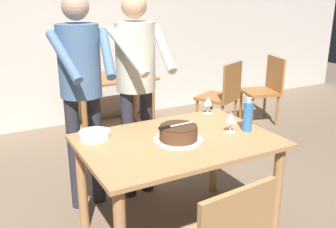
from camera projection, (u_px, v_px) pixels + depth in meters
back_wall at (66, 22)px, 4.83m from camera, size 10.00×0.12×2.70m
main_dining_table at (178, 155)px, 2.64m from camera, size 1.33×0.92×0.75m
cake_on_platter at (178, 134)px, 2.56m from camera, size 0.34×0.34×0.11m
cake_knife at (169, 127)px, 2.50m from camera, size 0.27×0.03×0.02m
plate_stack at (95, 135)px, 2.61m from camera, size 0.22×0.22×0.05m
wine_glass_near at (208, 101)px, 3.12m from camera, size 0.08×0.08×0.14m
wine_glass_far at (231, 119)px, 2.70m from camera, size 0.08×0.08×0.14m
water_bottle at (248, 116)px, 2.72m from camera, size 0.07×0.07×0.25m
person_cutting_cake at (136, 75)px, 3.06m from camera, size 0.47×0.56×1.72m
person_standing_beside at (81, 80)px, 2.88m from camera, size 0.47×0.55×1.72m
background_table at (111, 90)px, 4.62m from camera, size 1.00×0.70×0.74m
background_chair_1 at (265, 87)px, 5.08m from camera, size 0.54×0.54×0.90m
background_chair_2 at (222, 94)px, 4.76m from camera, size 0.59×0.59×0.90m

